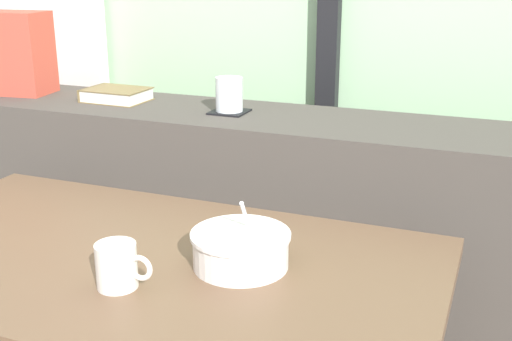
% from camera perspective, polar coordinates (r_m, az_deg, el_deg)
% --- Properties ---
extents(dark_console_ledge, '(2.80, 0.36, 0.86)m').
position_cam_1_polar(dark_console_ledge, '(1.99, -1.33, -7.03)').
color(dark_console_ledge, '#423D38').
rests_on(dark_console_ledge, ground).
extents(breakfast_table, '(1.22, 0.68, 0.70)m').
position_cam_1_polar(breakfast_table, '(1.40, -10.07, -11.23)').
color(breakfast_table, brown).
rests_on(breakfast_table, ground).
extents(coaster_square, '(0.10, 0.10, 0.00)m').
position_cam_1_polar(coaster_square, '(1.86, -2.35, 5.17)').
color(coaster_square, black).
rests_on(coaster_square, dark_console_ledge).
extents(juice_glass, '(0.08, 0.08, 0.10)m').
position_cam_1_polar(juice_glass, '(1.85, -2.37, 6.54)').
color(juice_glass, white).
rests_on(juice_glass, coaster_square).
extents(closed_book, '(0.19, 0.14, 0.04)m').
position_cam_1_polar(closed_book, '(2.06, -12.18, 6.51)').
color(closed_book, brown).
rests_on(closed_book, dark_console_ledge).
extents(throw_pillow, '(0.33, 0.18, 0.26)m').
position_cam_1_polar(throw_pillow, '(2.29, -21.47, 9.62)').
color(throw_pillow, '#B74233').
rests_on(throw_pillow, dark_console_ledge).
extents(soup_bowl, '(0.20, 0.20, 0.15)m').
position_cam_1_polar(soup_bowl, '(1.28, -1.35, -6.95)').
color(soup_bowl, silver).
rests_on(soup_bowl, breakfast_table).
extents(ceramic_mug, '(0.11, 0.08, 0.08)m').
position_cam_1_polar(ceramic_mug, '(1.22, -12.04, -8.16)').
color(ceramic_mug, silver).
rests_on(ceramic_mug, breakfast_table).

